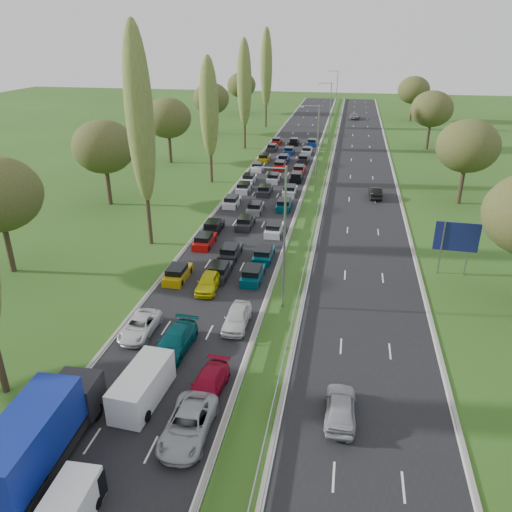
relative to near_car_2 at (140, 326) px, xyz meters
The scene contains 21 objects.
ground 44.31m from the near_car_2, 76.79° to the left, with size 260.00×260.00×0.00m, color #2B4A17.
near_carriageway 45.76m from the near_car_2, 85.77° to the left, with size 10.50×215.00×0.04m, color black.
far_carriageway 48.65m from the near_car_2, 69.71° to the left, with size 10.50×215.00×0.04m, color black.
central_reservation 46.74m from the near_car_2, 77.49° to the left, with size 2.36×215.00×0.32m.
lamp_columns 42.69m from the near_car_2, 76.17° to the left, with size 0.18×140.18×12.00m.
poplar_row 33.93m from the near_car_2, 100.64° to the left, with size 2.80×127.80×22.44m.
woodland_left 31.31m from the near_car_2, 122.45° to the left, with size 8.00×166.00×11.10m.
woodland_right 42.59m from the near_car_2, 45.17° to the left, with size 8.00×153.00×11.10m.
traffic_queue_fill 40.78m from the near_car_2, 85.28° to the left, with size 9.03×67.18×0.80m.
near_car_2 is the anchor object (origin of this frame).
near_car_7 3.71m from the near_car_2, 25.50° to the right, with size 2.12×5.22×1.51m, color #05454B.
near_car_8 8.57m from the near_car_2, 68.24° to the left, with size 1.77×4.41×1.50m, color #D2CC0E.
near_car_10 11.66m from the near_car_2, 54.13° to the right, with size 2.46×5.34×1.49m, color #9DA2A6.
near_car_11 9.00m from the near_car_2, 39.52° to the right, with size 1.89×4.66×1.35m, color maroon.
near_car_12 7.43m from the near_car_2, 19.27° to the left, with size 1.80×4.47×1.52m, color silver.
far_car_0 16.56m from the near_car_2, 22.72° to the right, with size 1.83×4.54×1.55m, color #9FA2A8.
far_car_1 42.79m from the near_car_2, 64.18° to the left, with size 1.58×4.54×1.49m, color black.
far_car_2 109.83m from the near_car_2, 81.98° to the left, with size 2.40×5.21×1.45m, color gray.
blue_lorry 12.75m from the near_car_2, 89.99° to the right, with size 2.54×9.15×3.86m.
white_van_rear 7.57m from the near_car_2, 65.15° to the right, with size 2.12×5.41×2.17m.
direction_sign 29.46m from the near_car_2, 31.41° to the left, with size 4.00×0.27×5.20m.
Camera 1 is at (9.03, 6.70, 21.03)m, focal length 35.00 mm.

